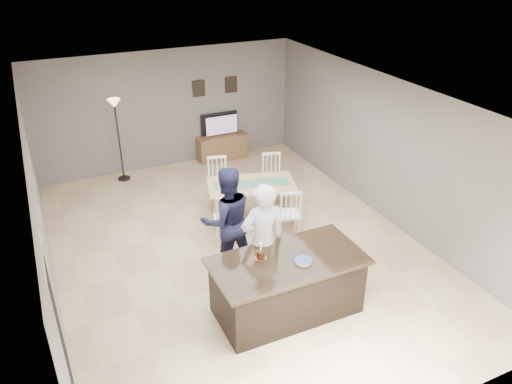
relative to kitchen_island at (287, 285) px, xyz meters
name	(u,v)px	position (x,y,z in m)	size (l,w,h in m)	color
floor	(238,248)	(0.00, 1.80, -0.45)	(8.00, 8.00, 0.00)	tan
room_shell	(236,160)	(0.00, 1.80, 1.22)	(8.00, 8.00, 8.00)	slate
kitchen_island	(287,285)	(0.00, 0.00, 0.00)	(2.15, 1.10, 0.90)	black
tv_console	(222,147)	(1.20, 5.57, -0.15)	(1.20, 0.40, 0.60)	brown
television	(221,124)	(1.20, 5.64, 0.41)	(0.91, 0.12, 0.53)	black
tv_screen_glow	(222,125)	(1.20, 5.56, 0.42)	(0.78, 0.78, 0.00)	#CC5A16
picture_frames	(215,87)	(1.15, 5.78, 1.30)	(1.10, 0.02, 0.38)	black
doorway	(59,326)	(-2.99, -0.50, 0.80)	(0.00, 2.10, 2.65)	black
woman	(263,241)	(-0.12, 0.55, 0.46)	(0.67, 0.44, 1.84)	silver
man	(227,220)	(-0.36, 1.35, 0.44)	(0.87, 0.68, 1.79)	#191A37
birthday_cake	(261,254)	(-0.33, 0.19, 0.51)	(0.17, 0.17, 0.25)	#EDB045
plate_stack	(303,261)	(0.16, -0.14, 0.46)	(0.24, 0.24, 0.04)	white
dining_table	(251,190)	(0.63, 2.61, 0.17)	(1.96, 2.16, 0.98)	#AA7D5C
floor_lamp	(116,118)	(-1.23, 5.44, 0.98)	(0.28, 0.28, 1.85)	black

